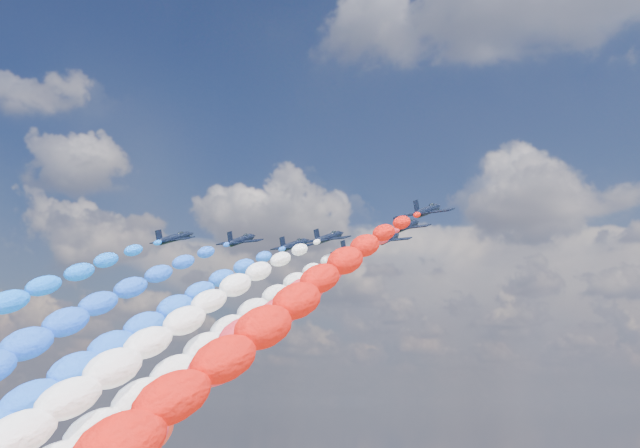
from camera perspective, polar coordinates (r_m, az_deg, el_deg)
The scene contains 15 objects.
jet_0 at distance 170.33m, azimuth -10.05°, elevation -0.97°, with size 9.60×12.88×2.84m, color black, non-canonical shape.
jet_1 at distance 170.45m, azimuth -5.47°, elevation -1.11°, with size 9.60×12.88×2.84m, color black, non-canonical shape.
trail_1 at distance 127.28m, azimuth -18.40°, elevation -8.25°, with size 6.57×99.29×53.34m, color blue, non-canonical shape.
jet_2 at distance 174.82m, azimuth -1.80°, elevation -1.44°, with size 9.60×12.88×2.84m, color black, non-canonical shape.
trail_2 at distance 129.35m, azimuth -13.10°, elevation -8.60°, with size 6.57×99.29×53.34m, color blue, non-canonical shape.
jet_3 at distance 166.96m, azimuth 0.59°, elevation -0.94°, with size 9.60×12.88×2.84m, color black, non-canonical shape.
trail_3 at distance 120.14m, azimuth -10.56°, elevation -8.46°, with size 6.57×99.29×53.34m, color white, non-canonical shape.
jet_4 at distance 178.74m, azimuth 2.33°, elevation -1.68°, with size 9.60×12.88×2.84m, color black, non-canonical shape.
trail_4 at distance 130.99m, azimuth -7.21°, elevation -8.86°, with size 6.57×99.29×53.34m, color white, non-canonical shape.
jet_5 at distance 168.47m, azimuth 4.76°, elevation -1.00°, with size 9.60×12.88×2.84m, color black, non-canonical shape.
trail_5 at distance 119.48m, azimuth -4.62°, elevation -8.60°, with size 6.57×99.29×53.34m, color #F63624, non-canonical shape.
jet_6 at distance 156.86m, azimuth 5.97°, elevation -0.14°, with size 9.60×12.88×2.84m, color black, non-canonical shape.
trail_6 at distance 107.24m, azimuth -3.89°, elevation -8.21°, with size 6.57×99.29×53.34m, color red, non-canonical shape.
jet_7 at distance 144.68m, azimuth 7.41°, elevation 0.92°, with size 9.60×12.88×2.84m, color black, non-canonical shape.
trail_7 at distance 94.32m, azimuth -2.98°, elevation -7.68°, with size 6.57×99.29×53.34m, color red, non-canonical shape.
Camera 1 is at (73.05, -138.43, 74.70)m, focal length 46.35 mm.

